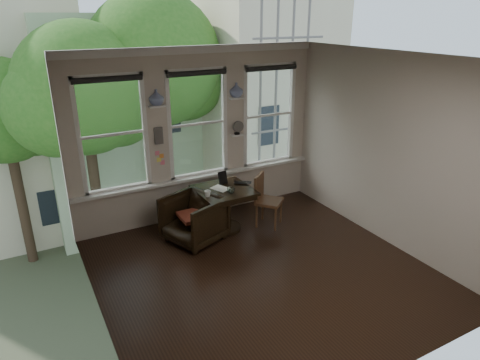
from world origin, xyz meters
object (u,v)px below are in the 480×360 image
side_chair_right (269,201)px  laptop (242,184)px  table (224,209)px  mug (208,194)px  armchair_left (194,219)px

side_chair_right → laptop: 0.56m
table → mug: bearing=-157.7°
side_chair_right → mug: size_ratio=8.63×
table → armchair_left: 0.62m
armchair_left → side_chair_right: size_ratio=0.93×
armchair_left → laptop: (0.98, 0.15, 0.37)m
table → side_chair_right: bearing=-16.8°
laptop → mug: bearing=-132.9°
armchair_left → mug: bearing=61.4°
laptop → mug: size_ratio=2.85×
table → armchair_left: bearing=-168.9°
side_chair_right → laptop: (-0.39, 0.26, 0.30)m
armchair_left → side_chair_right: side_chair_right is taller
armchair_left → mug: size_ratio=8.06×
table → laptop: bearing=5.4°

